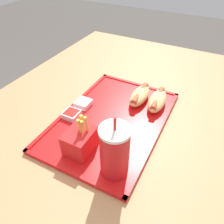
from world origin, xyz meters
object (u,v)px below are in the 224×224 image
sauce_cup_mayo (83,103)px  fries_carton (80,140)px  sauce_cup_ketchup (72,114)px  hot_dog_far (157,100)px  hot_dog_near (140,95)px  soda_cup (115,151)px

sauce_cup_mayo → fries_carton: bearing=31.2°
fries_carton → sauce_cup_ketchup: 0.15m
hot_dog_far → sauce_cup_ketchup: bearing=-51.1°
hot_dog_near → soda_cup: bearing=10.1°
hot_dog_far → fries_carton: fries_carton is taller
soda_cup → fries_carton: size_ratio=1.60×
hot_dog_near → sauce_cup_mayo: size_ratio=2.68×
soda_cup → fries_carton: soda_cup is taller
hot_dog_far → hot_dog_near: same height
soda_cup → hot_dog_far: (-0.31, 0.01, -0.05)m
sauce_cup_mayo → sauce_cup_ketchup: (0.07, -0.00, 0.00)m
soda_cup → sauce_cup_mayo: size_ratio=3.55×
hot_dog_far → fries_carton: (0.29, -0.13, 0.01)m
sauce_cup_ketchup → hot_dog_near: bearing=138.5°
hot_dog_far → hot_dog_near: size_ratio=1.02×
fries_carton → sauce_cup_mayo: size_ratio=2.22×
hot_dog_near → sauce_cup_mayo: 0.20m
soda_cup → sauce_cup_mayo: 0.30m
soda_cup → sauce_cup_mayo: soda_cup is taller
sauce_cup_ketchup → sauce_cup_mayo: bearing=178.3°
fries_carton → sauce_cup_ketchup: bearing=-134.2°
hot_dog_near → sauce_cup_ketchup: size_ratio=2.68×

